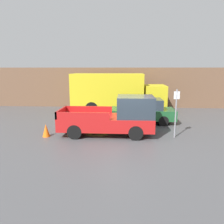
# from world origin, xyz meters

# --- Properties ---
(ground_plane) EXTENTS (60.00, 60.00, 0.00)m
(ground_plane) POSITION_xyz_m (0.00, 0.00, 0.00)
(ground_plane) COLOR #4C4C4F
(building_wall) EXTENTS (28.00, 0.15, 3.67)m
(building_wall) POSITION_xyz_m (0.00, 8.97, 1.84)
(building_wall) COLOR brown
(building_wall) RESTS_ON ground
(pickup_truck) EXTENTS (5.08, 1.98, 2.15)m
(pickup_truck) POSITION_xyz_m (-0.70, 0.22, 0.99)
(pickup_truck) COLOR red
(pickup_truck) RESTS_ON ground
(car) EXTENTS (4.39, 1.83, 1.61)m
(car) POSITION_xyz_m (0.97, 3.10, 0.80)
(car) COLOR #1E592D
(car) RESTS_ON ground
(delivery_truck) EXTENTS (7.57, 2.55, 3.18)m
(delivery_truck) POSITION_xyz_m (-1.01, 6.56, 1.73)
(delivery_truck) COLOR gold
(delivery_truck) RESTS_ON ground
(parking_sign) EXTENTS (0.30, 0.07, 2.56)m
(parking_sign) POSITION_xyz_m (2.46, -0.10, 1.44)
(parking_sign) COLOR gray
(parking_sign) RESTS_ON ground
(traffic_cone) EXTENTS (0.40, 0.40, 0.69)m
(traffic_cone) POSITION_xyz_m (-4.39, -0.34, 0.34)
(traffic_cone) COLOR orange
(traffic_cone) RESTS_ON ground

